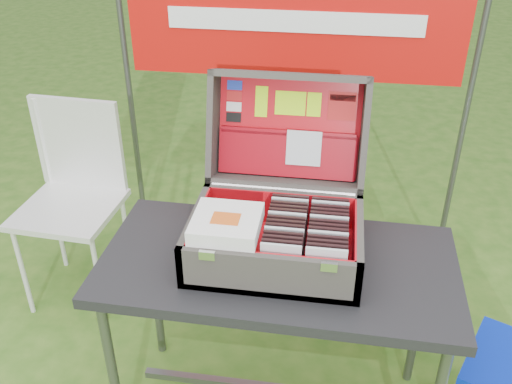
% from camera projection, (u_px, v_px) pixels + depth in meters
% --- Properties ---
extents(table, '(1.24, 0.63, 0.77)m').
position_uv_depth(table, '(276.00, 341.00, 2.16)').
color(table, '#29292B').
rests_on(table, ground).
extents(table_top, '(1.24, 0.63, 0.04)m').
position_uv_depth(table_top, '(278.00, 265.00, 1.97)').
color(table_top, '#29292B').
rests_on(table_top, ground).
extents(table_leg_fl, '(0.04, 0.04, 0.73)m').
position_uv_depth(table_leg_fl, '(114.00, 378.00, 2.03)').
color(table_leg_fl, '#59595B').
rests_on(table_leg_fl, ground).
extents(table_leg_bl, '(0.04, 0.04, 0.73)m').
position_uv_depth(table_leg_bl, '(155.00, 288.00, 2.45)').
color(table_leg_bl, '#59595B').
rests_on(table_leg_bl, ground).
extents(table_leg_br, '(0.04, 0.04, 0.73)m').
position_uv_depth(table_leg_br, '(419.00, 315.00, 2.30)').
color(table_leg_br, '#59595B').
rests_on(table_leg_br, ground).
extents(suitcase, '(0.58, 0.57, 0.53)m').
position_uv_depth(suitcase, '(278.00, 184.00, 1.89)').
color(suitcase, '#4E4B47').
rests_on(suitcase, table).
extents(suitcase_base_bottom, '(0.58, 0.41, 0.02)m').
position_uv_depth(suitcase_base_bottom, '(275.00, 255.00, 1.97)').
color(suitcase_base_bottom, '#4E4B47').
rests_on(suitcase_base_bottom, table_top).
extents(suitcase_base_wall_front, '(0.58, 0.02, 0.16)m').
position_uv_depth(suitcase_base_wall_front, '(267.00, 276.00, 1.77)').
color(suitcase_base_wall_front, '#4E4B47').
rests_on(suitcase_base_wall_front, table_top).
extents(suitcase_base_wall_back, '(0.58, 0.02, 0.16)m').
position_uv_depth(suitcase_base_wall_back, '(282.00, 209.00, 2.10)').
color(suitcase_base_wall_back, '#4E4B47').
rests_on(suitcase_base_wall_back, table_top).
extents(suitcase_base_wall_left, '(0.02, 0.41, 0.16)m').
position_uv_depth(suitcase_base_wall_left, '(195.00, 233.00, 1.97)').
color(suitcase_base_wall_left, '#4E4B47').
rests_on(suitcase_base_wall_left, table_top).
extents(suitcase_base_wall_right, '(0.02, 0.41, 0.16)m').
position_uv_depth(suitcase_base_wall_right, '(358.00, 247.00, 1.90)').
color(suitcase_base_wall_right, '#4E4B47').
rests_on(suitcase_base_wall_right, table_top).
extents(suitcase_liner_floor, '(0.53, 0.37, 0.01)m').
position_uv_depth(suitcase_liner_floor, '(275.00, 252.00, 1.96)').
color(suitcase_liner_floor, red).
rests_on(suitcase_liner_floor, suitcase_base_bottom).
extents(suitcase_latch_left, '(0.05, 0.01, 0.03)m').
position_uv_depth(suitcase_latch_left, '(207.00, 255.00, 1.75)').
color(suitcase_latch_left, silver).
rests_on(suitcase_latch_left, suitcase_base_wall_front).
extents(suitcase_latch_right, '(0.05, 0.01, 0.03)m').
position_uv_depth(suitcase_latch_right, '(329.00, 267.00, 1.70)').
color(suitcase_latch_right, silver).
rests_on(suitcase_latch_right, suitcase_base_wall_front).
extents(suitcase_hinge, '(0.52, 0.02, 0.02)m').
position_uv_depth(suitcase_hinge, '(283.00, 190.00, 2.07)').
color(suitcase_hinge, silver).
rests_on(suitcase_hinge, suitcase_base_wall_back).
extents(suitcase_lid_back, '(0.58, 0.14, 0.40)m').
position_uv_depth(suitcase_lid_back, '(289.00, 128.00, 2.16)').
color(suitcase_lid_back, '#4E4B47').
rests_on(suitcase_lid_back, suitcase_base_wall_back).
extents(suitcase_lid_rim_far, '(0.58, 0.16, 0.07)m').
position_uv_depth(suitcase_lid_rim_far, '(291.00, 76.00, 2.05)').
color(suitcase_lid_rim_far, '#4E4B47').
rests_on(suitcase_lid_rim_far, suitcase_lid_back).
extents(suitcase_lid_rim_near, '(0.58, 0.16, 0.07)m').
position_uv_depth(suitcase_lid_rim_near, '(285.00, 182.00, 2.14)').
color(suitcase_lid_rim_near, '#4E4B47').
rests_on(suitcase_lid_rim_near, suitcase_lid_back).
extents(suitcase_lid_rim_left, '(0.02, 0.27, 0.44)m').
position_uv_depth(suitcase_lid_rim_left, '(214.00, 125.00, 2.13)').
color(suitcase_lid_rim_left, '#4E4B47').
rests_on(suitcase_lid_rim_left, suitcase_lid_back).
extents(suitcase_lid_rim_right, '(0.02, 0.27, 0.44)m').
position_uv_depth(suitcase_lid_rim_right, '(364.00, 135.00, 2.06)').
color(suitcase_lid_rim_right, '#4E4B47').
rests_on(suitcase_lid_rim_right, suitcase_lid_back).
extents(suitcase_lid_liner, '(0.53, 0.11, 0.35)m').
position_uv_depth(suitcase_lid_liner, '(289.00, 128.00, 2.14)').
color(suitcase_lid_liner, red).
rests_on(suitcase_lid_liner, suitcase_lid_back).
extents(suitcase_liner_wall_front, '(0.53, 0.01, 0.13)m').
position_uv_depth(suitcase_liner_wall_front, '(268.00, 270.00, 1.77)').
color(suitcase_liner_wall_front, red).
rests_on(suitcase_liner_wall_front, suitcase_base_bottom).
extents(suitcase_liner_wall_back, '(0.53, 0.01, 0.13)m').
position_uv_depth(suitcase_liner_wall_back, '(281.00, 209.00, 2.08)').
color(suitcase_liner_wall_back, red).
rests_on(suitcase_liner_wall_back, suitcase_base_bottom).
extents(suitcase_liner_wall_left, '(0.01, 0.37, 0.13)m').
position_uv_depth(suitcase_liner_wall_left, '(199.00, 230.00, 1.96)').
color(suitcase_liner_wall_left, red).
rests_on(suitcase_liner_wall_left, suitcase_base_bottom).
extents(suitcase_liner_wall_right, '(0.01, 0.37, 0.13)m').
position_uv_depth(suitcase_liner_wall_right, '(354.00, 244.00, 1.89)').
color(suitcase_liner_wall_right, red).
rests_on(suitcase_liner_wall_right, suitcase_base_bottom).
extents(suitcase_lid_pocket, '(0.51, 0.08, 0.17)m').
position_uv_depth(suitcase_lid_pocket, '(287.00, 154.00, 2.15)').
color(suitcase_lid_pocket, maroon).
rests_on(suitcase_lid_pocket, suitcase_lid_liner).
extents(suitcase_pocket_edge, '(0.50, 0.02, 0.02)m').
position_uv_depth(suitcase_pocket_edge, '(288.00, 133.00, 2.12)').
color(suitcase_pocket_edge, maroon).
rests_on(suitcase_pocket_edge, suitcase_lid_pocket).
extents(suitcase_pocket_cd, '(0.13, 0.05, 0.13)m').
position_uv_depth(suitcase_pocket_cd, '(304.00, 148.00, 2.12)').
color(suitcase_pocket_cd, silver).
rests_on(suitcase_pocket_cd, suitcase_lid_pocket).
extents(lid_sticker_cc_a, '(0.06, 0.01, 0.03)m').
position_uv_depth(lid_sticker_cc_a, '(235.00, 85.00, 2.13)').
color(lid_sticker_cc_a, '#1933B2').
rests_on(lid_sticker_cc_a, suitcase_lid_liner).
extents(lid_sticker_cc_b, '(0.06, 0.01, 0.03)m').
position_uv_depth(lid_sticker_cc_b, '(234.00, 96.00, 2.14)').
color(lid_sticker_cc_b, red).
rests_on(lid_sticker_cc_b, suitcase_lid_liner).
extents(lid_sticker_cc_c, '(0.06, 0.01, 0.03)m').
position_uv_depth(lid_sticker_cc_c, '(234.00, 107.00, 2.15)').
color(lid_sticker_cc_c, white).
rests_on(lid_sticker_cc_c, suitcase_lid_liner).
extents(lid_sticker_cc_d, '(0.06, 0.01, 0.03)m').
position_uv_depth(lid_sticker_cc_d, '(234.00, 117.00, 2.16)').
color(lid_sticker_cc_d, black).
rests_on(lid_sticker_cc_d, suitcase_lid_liner).
extents(lid_card_neon_tall, '(0.05, 0.04, 0.11)m').
position_uv_depth(lid_card_neon_tall, '(261.00, 102.00, 2.13)').
color(lid_card_neon_tall, '#B9FD09').
rests_on(lid_card_neon_tall, suitcase_lid_liner).
extents(lid_card_neon_main, '(0.11, 0.03, 0.09)m').
position_uv_depth(lid_card_neon_main, '(290.00, 103.00, 2.11)').
color(lid_card_neon_main, '#B9FD09').
rests_on(lid_card_neon_main, suitcase_lid_liner).
extents(lid_card_neon_small, '(0.05, 0.03, 0.09)m').
position_uv_depth(lid_card_neon_small, '(314.00, 105.00, 2.10)').
color(lid_card_neon_small, '#B9FD09').
rests_on(lid_card_neon_small, suitcase_lid_liner).
extents(lid_sticker_band, '(0.10, 0.03, 0.10)m').
position_uv_depth(lid_sticker_band, '(342.00, 106.00, 2.09)').
color(lid_sticker_band, red).
rests_on(lid_sticker_band, suitcase_lid_liner).
extents(lid_sticker_band_bar, '(0.09, 0.01, 0.02)m').
position_uv_depth(lid_sticker_band_bar, '(343.00, 98.00, 2.08)').
color(lid_sticker_band_bar, black).
rests_on(lid_sticker_band_bar, suitcase_lid_liner).
extents(cd_left_0, '(0.13, 0.01, 0.15)m').
position_uv_depth(cd_left_0, '(281.00, 264.00, 1.78)').
color(cd_left_0, silver).
rests_on(cd_left_0, suitcase_liner_floor).
extents(cd_left_1, '(0.13, 0.01, 0.15)m').
position_uv_depth(cd_left_1, '(281.00, 259.00, 1.80)').
color(cd_left_1, black).
rests_on(cd_left_1, suitcase_liner_floor).
extents(cd_left_2, '(0.13, 0.01, 0.15)m').
position_uv_depth(cd_left_2, '(282.00, 255.00, 1.82)').
color(cd_left_2, black).
rests_on(cd_left_2, suitcase_liner_floor).
extents(cd_left_3, '(0.13, 0.01, 0.15)m').
position_uv_depth(cd_left_3, '(283.00, 251.00, 1.84)').
color(cd_left_3, black).
rests_on(cd_left_3, suitcase_liner_floor).
extents(cd_left_4, '(0.13, 0.01, 0.15)m').
position_uv_depth(cd_left_4, '(284.00, 247.00, 1.86)').
color(cd_left_4, silver).
rests_on(cd_left_4, suitcase_liner_floor).
extents(cd_left_5, '(0.13, 0.01, 0.15)m').
position_uv_depth(cd_left_5, '(285.00, 243.00, 1.88)').
color(cd_left_5, black).
rests_on(cd_left_5, suitcase_liner_floor).
extents(cd_left_6, '(0.13, 0.01, 0.15)m').
position_uv_depth(cd_left_6, '(285.00, 239.00, 1.90)').
color(cd_left_6, black).
rests_on(cd_left_6, suitcase_liner_floor).
extents(cd_left_7, '(0.13, 0.01, 0.15)m').
position_uv_depth(cd_left_7, '(286.00, 235.00, 1.92)').
color(cd_left_7, black).
rests_on(cd_left_7, suitcase_liner_floor).
extents(cd_left_8, '(0.13, 0.01, 0.15)m').
position_uv_depth(cd_left_8, '(287.00, 231.00, 1.93)').
color(cd_left_8, silver).
rests_on(cd_left_8, suitcase_liner_floor).
extents(cd_left_9, '(0.13, 0.01, 0.15)m').
position_uv_depth(cd_left_9, '(287.00, 227.00, 1.95)').
color(cd_left_9, black).
rests_on(cd_left_9, suitcase_liner_floor).
extents(cd_left_10, '(0.13, 0.01, 0.15)m').
position_uv_depth(cd_left_10, '(288.00, 224.00, 1.97)').
color(cd_left_10, black).
rests_on(cd_left_10, suitcase_liner_floor).
extents(cd_left_11, '(0.13, 0.01, 0.15)m').
position_uv_depth(cd_left_11, '(289.00, 220.00, 1.99)').
color(cd_left_11, black).
rests_on(cd_left_11, suitcase_liner_floor).
extents(cd_left_12, '(0.13, 0.01, 0.15)m').
position_uv_depth(cd_left_12, '(289.00, 216.00, 2.01)').
color(cd_left_12, silver).
rests_on(cd_left_12, suitcase_liner_floor).
extents(cd_left_13, '(0.13, 0.01, 0.15)m').
position_uv_depth(cd_left_13, '(290.00, 213.00, 2.03)').
color(cd_left_13, black).
rests_on(cd_left_13, suitcase_liner_floor).
extents(cd_right_0, '(0.13, 0.01, 0.15)m').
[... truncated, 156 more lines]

